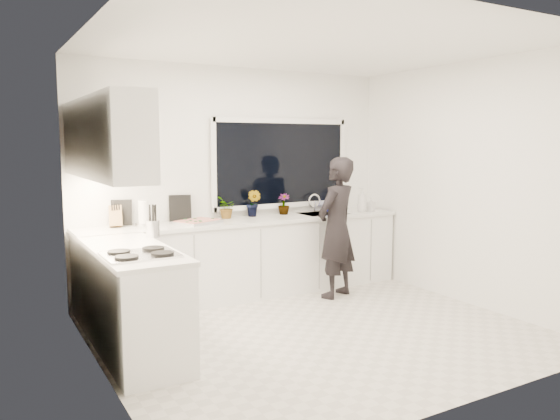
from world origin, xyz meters
TOP-DOWN VIEW (x-y plane):
  - floor at (0.00, 0.00)m, footprint 4.00×3.50m
  - wall_back at (0.00, 1.76)m, footprint 4.00×0.02m
  - wall_left at (-2.01, 0.00)m, footprint 0.02×3.50m
  - wall_right at (2.01, 0.00)m, footprint 0.02×3.50m
  - ceiling at (0.00, 0.00)m, footprint 4.00×3.50m
  - window at (0.60, 1.73)m, footprint 1.80×0.02m
  - base_cabinets_back at (0.00, 1.45)m, footprint 3.92×0.58m
  - base_cabinets_left at (-1.67, 0.35)m, footprint 0.58×1.60m
  - countertop_back at (0.00, 1.44)m, footprint 3.94×0.62m
  - countertop_left at (-1.67, 0.35)m, footprint 0.62×1.60m
  - upper_cabinets at (-1.79, 0.70)m, footprint 0.34×2.10m
  - sink at (1.05, 1.45)m, footprint 0.58×0.42m
  - faucet at (1.05, 1.65)m, footprint 0.03×0.03m
  - stovetop at (-1.69, -0.00)m, footprint 0.56×0.48m
  - person at (0.87, 0.90)m, footprint 0.71×0.59m
  - pizza_tray at (-0.65, 1.42)m, footprint 0.58×0.52m
  - pizza at (-0.65, 1.42)m, footprint 0.53×0.47m
  - watering_can at (1.27, 1.61)m, footprint 0.15×0.15m
  - paper_towel_roll at (-1.22, 1.55)m, footprint 0.12×0.12m
  - knife_block at (-1.51, 1.59)m, footprint 0.15×0.12m
  - utensil_crock at (-1.35, 0.80)m, footprint 0.16×0.16m
  - picture_frame_large at (-1.42, 1.69)m, footprint 0.21×0.09m
  - picture_frame_small at (-0.76, 1.69)m, footprint 0.25×0.09m
  - herb_plants at (0.06, 1.61)m, footprint 1.02×0.30m
  - soap_bottles at (1.59, 1.30)m, footprint 0.28×0.17m

SIDE VIEW (x-z plane):
  - floor at x=0.00m, z-range -0.02..0.00m
  - base_cabinets_back at x=0.00m, z-range 0.00..0.88m
  - base_cabinets_left at x=-1.67m, z-range 0.00..0.88m
  - person at x=0.87m, z-range 0.00..1.65m
  - sink at x=1.05m, z-range 0.80..0.94m
  - countertop_back at x=0.00m, z-range 0.88..0.92m
  - countertop_left at x=-1.67m, z-range 0.88..0.92m
  - stovetop at x=-1.69m, z-range 0.92..0.95m
  - pizza_tray at x=-0.65m, z-range 0.92..0.95m
  - pizza at x=-0.65m, z-range 0.95..0.96m
  - watering_can at x=1.27m, z-range 0.92..1.05m
  - utensil_crock at x=-1.35m, z-range 0.92..1.08m
  - faucet at x=1.05m, z-range 0.92..1.14m
  - knife_block at x=-1.51m, z-range 0.92..1.14m
  - paper_towel_roll at x=-1.22m, z-range 0.92..1.18m
  - picture_frame_large at x=-1.42m, z-range 0.92..1.20m
  - herb_plants at x=0.06m, z-range 0.90..1.22m
  - soap_bottles at x=1.59m, z-range 0.91..1.22m
  - picture_frame_small at x=-0.76m, z-range 0.92..1.22m
  - wall_back at x=0.00m, z-range 0.00..2.70m
  - wall_left at x=-2.01m, z-range 0.00..2.70m
  - wall_right at x=2.01m, z-range 0.00..2.70m
  - window at x=0.60m, z-range 1.05..2.05m
  - upper_cabinets at x=-1.79m, z-range 1.50..2.20m
  - ceiling at x=0.00m, z-range 2.70..2.72m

